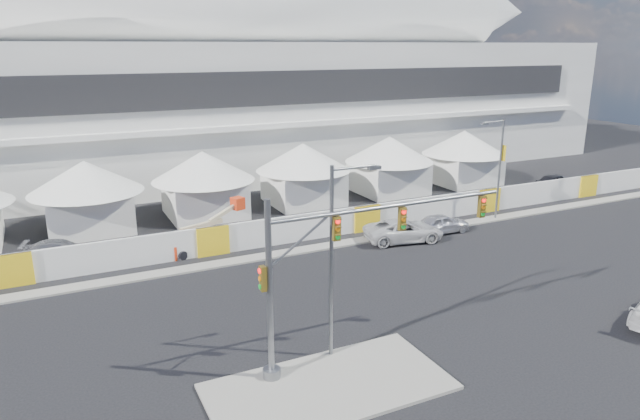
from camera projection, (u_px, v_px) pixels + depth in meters
name	position (u px, v px, depth m)	size (l,w,h in m)	color
ground	(408.00, 327.00, 28.74)	(160.00, 160.00, 0.00)	black
median_island	(329.00, 387.00, 23.61)	(10.00, 5.00, 0.15)	gray
far_curb	(522.00, 214.00, 47.91)	(80.00, 1.20, 0.12)	gray
stadium	(270.00, 84.00, 65.65)	(80.00, 24.80, 21.98)	silver
tent_row	(255.00, 173.00, 48.83)	(53.40, 8.40, 5.40)	white
hoarding_fence	(366.00, 218.00, 43.51)	(70.00, 0.25, 2.00)	white
scaffold_tower	(542.00, 104.00, 77.46)	(4.40, 4.40, 12.00)	#595B60
sedan_silver	(442.00, 223.00, 43.10)	(4.31, 1.73, 1.47)	silver
pickup_curb	(404.00, 230.00, 41.24)	(5.75, 2.65, 1.60)	silver
lot_car_b	(555.00, 181.00, 56.21)	(4.57, 1.84, 1.56)	black
lot_car_c	(60.00, 250.00, 37.65)	(4.61, 1.88, 1.34)	#A8A9AD
traffic_mast	(324.00, 270.00, 23.98)	(11.93, 0.76, 7.81)	gray
streetlight_median	(336.00, 249.00, 24.70)	(2.42, 0.24, 8.76)	slate
streetlight_curb	(498.00, 162.00, 45.30)	(2.43, 0.55, 8.19)	gray
boom_lift	(198.00, 240.00, 39.08)	(6.42, 2.36, 3.15)	red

